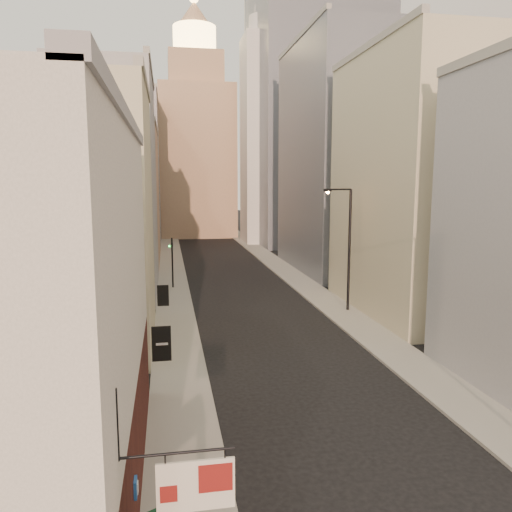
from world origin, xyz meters
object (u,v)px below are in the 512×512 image
Objects in this scene: traffic_light_left at (172,254)px; streetlamp_mid at (347,242)px; clock_tower at (196,144)px; white_tower at (267,133)px.

streetlamp_mid is at bearing 120.97° from traffic_light_left.
clock_tower reaches higher than traffic_light_left.
white_tower is 4.23× the size of streetlamp_mid.
clock_tower is 4.58× the size of streetlamp_mid.
white_tower reaches higher than traffic_light_left.
traffic_light_left is at bearing -96.31° from clock_tower.
clock_tower is at bearing 128.16° from white_tower.
white_tower reaches higher than streetlamp_mid.
streetlamp_mid reaches higher than traffic_light_left.
white_tower is 8.30× the size of traffic_light_left.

